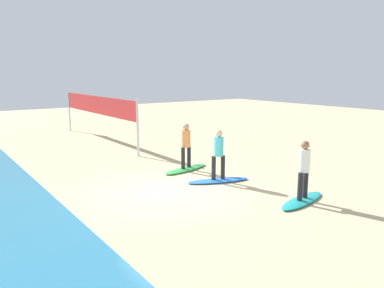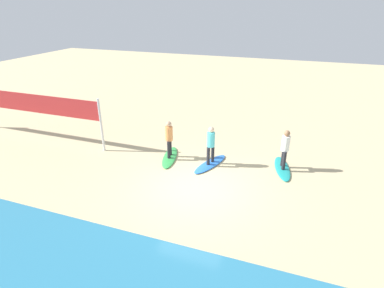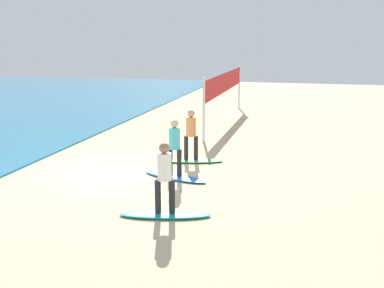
{
  "view_description": "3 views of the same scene",
  "coord_description": "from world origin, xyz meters",
  "px_view_note": "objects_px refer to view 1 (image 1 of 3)",
  "views": [
    {
      "loc": [
        -9.46,
        5.84,
        3.54
      ],
      "look_at": [
        0.72,
        -1.36,
        1.22
      ],
      "focal_mm": 36.04,
      "sensor_mm": 36.0,
      "label": 1
    },
    {
      "loc": [
        -3.1,
        9.23,
        6.3
      ],
      "look_at": [
        0.56,
        -1.09,
        1.25
      ],
      "focal_mm": 28.92,
      "sensor_mm": 36.0,
      "label": 2
    },
    {
      "loc": [
        -12.53,
        -5.66,
        4.01
      ],
      "look_at": [
        -0.42,
        -2.55,
        1.15
      ],
      "focal_mm": 44.0,
      "sensor_mm": 36.0,
      "label": 3
    }
  ],
  "objects_px": {
    "surfer_green": "(186,142)",
    "volleyball_net": "(97,107)",
    "surfer_blue": "(218,151)",
    "surfboard_blue": "(218,180)",
    "surfboard_teal": "(302,200)",
    "surfboard_green": "(186,169)",
    "surfer_teal": "(304,166)"
  },
  "relations": [
    {
      "from": "surfboard_teal",
      "to": "surfer_teal",
      "type": "height_order",
      "value": "surfer_teal"
    },
    {
      "from": "surfboard_teal",
      "to": "volleyball_net",
      "type": "xyz_separation_m",
      "value": [
        12.45,
        0.94,
        1.74
      ]
    },
    {
      "from": "volleyball_net",
      "to": "surfboard_teal",
      "type": "bearing_deg",
      "value": -175.67
    },
    {
      "from": "surfboard_green",
      "to": "surfer_green",
      "type": "relative_size",
      "value": 1.28
    },
    {
      "from": "surfboard_blue",
      "to": "volleyball_net",
      "type": "distance_m",
      "value": 9.7
    },
    {
      "from": "surfer_blue",
      "to": "surfboard_green",
      "type": "bearing_deg",
      "value": -0.08
    },
    {
      "from": "surfboard_green",
      "to": "surfer_green",
      "type": "height_order",
      "value": "surfer_green"
    },
    {
      "from": "surfer_blue",
      "to": "volleyball_net",
      "type": "height_order",
      "value": "volleyball_net"
    },
    {
      "from": "surfer_teal",
      "to": "surfboard_green",
      "type": "distance_m",
      "value": 4.92
    },
    {
      "from": "surfboard_blue",
      "to": "surfer_green",
      "type": "xyz_separation_m",
      "value": [
        1.87,
        -0.0,
        0.99
      ]
    },
    {
      "from": "surfer_blue",
      "to": "surfer_green",
      "type": "xyz_separation_m",
      "value": [
        1.87,
        -0.0,
        0.0
      ]
    },
    {
      "from": "surfboard_teal",
      "to": "surfboard_blue",
      "type": "distance_m",
      "value": 2.98
    },
    {
      "from": "surfer_teal",
      "to": "volleyball_net",
      "type": "relative_size",
      "value": 0.18
    },
    {
      "from": "surfer_blue",
      "to": "surfboard_teal",
      "type": "bearing_deg",
      "value": -167.81
    },
    {
      "from": "surfer_blue",
      "to": "surfer_teal",
      "type": "bearing_deg",
      "value": -167.81
    },
    {
      "from": "surfboard_teal",
      "to": "surfer_blue",
      "type": "relative_size",
      "value": 1.28
    },
    {
      "from": "surfer_green",
      "to": "surfboard_teal",
      "type": "bearing_deg",
      "value": -172.53
    },
    {
      "from": "surfer_blue",
      "to": "volleyball_net",
      "type": "distance_m",
      "value": 9.57
    },
    {
      "from": "surfer_green",
      "to": "volleyball_net",
      "type": "bearing_deg",
      "value": 2.36
    },
    {
      "from": "surfboard_green",
      "to": "surfer_blue",
      "type": "bearing_deg",
      "value": 76.72
    },
    {
      "from": "volleyball_net",
      "to": "surfer_green",
      "type": "bearing_deg",
      "value": -177.64
    },
    {
      "from": "surfboard_teal",
      "to": "volleyball_net",
      "type": "relative_size",
      "value": 0.23
    },
    {
      "from": "surfboard_blue",
      "to": "surfer_green",
      "type": "bearing_deg",
      "value": -71.16
    },
    {
      "from": "surfboard_green",
      "to": "volleyball_net",
      "type": "distance_m",
      "value": 7.87
    },
    {
      "from": "surfer_teal",
      "to": "surfer_blue",
      "type": "xyz_separation_m",
      "value": [
        2.91,
        0.63,
        0.0
      ]
    },
    {
      "from": "surfer_teal",
      "to": "surfer_green",
      "type": "relative_size",
      "value": 1.0
    },
    {
      "from": "surfer_green",
      "to": "volleyball_net",
      "type": "distance_m",
      "value": 7.71
    },
    {
      "from": "surfer_teal",
      "to": "surfboard_green",
      "type": "relative_size",
      "value": 0.78
    },
    {
      "from": "surfboard_teal",
      "to": "volleyball_net",
      "type": "bearing_deg",
      "value": -98.38
    },
    {
      "from": "surfer_green",
      "to": "volleyball_net",
      "type": "xyz_separation_m",
      "value": [
        7.67,
        0.32,
        0.75
      ]
    },
    {
      "from": "surfboard_blue",
      "to": "surfer_green",
      "type": "relative_size",
      "value": 1.28
    },
    {
      "from": "surfboard_teal",
      "to": "surfer_green",
      "type": "xyz_separation_m",
      "value": [
        4.78,
        0.63,
        0.99
      ]
    }
  ]
}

